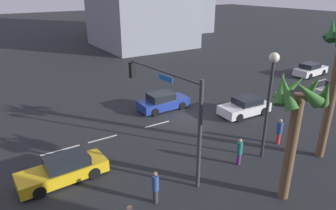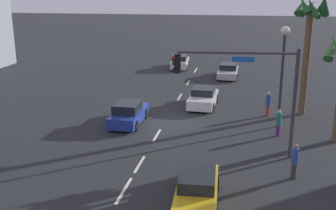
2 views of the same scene
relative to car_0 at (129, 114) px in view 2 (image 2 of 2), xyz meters
name	(u,v)px [view 2 (image 2 of 2)]	position (x,y,z in m)	size (l,w,h in m)	color
ground_plane	(165,122)	(-0.58, 2.29, -0.66)	(220.00, 220.00, 0.00)	#232628
lane_stripe_0	(196,70)	(-18.58, 2.29, -0.66)	(2.56, 0.14, 0.01)	silver
lane_stripe_1	(188,83)	(-12.43, 2.29, -0.66)	(1.92, 0.14, 0.01)	silver
lane_stripe_2	(180,97)	(-7.23, 2.29, -0.66)	(2.07, 0.14, 0.01)	silver
lane_stripe_3	(157,135)	(1.91, 2.29, -0.66)	(2.07, 0.14, 0.01)	silver
lane_stripe_4	(139,164)	(6.19, 2.29, -0.66)	(2.04, 0.14, 0.01)	silver
lane_stripe_5	(124,190)	(9.00, 2.29, -0.66)	(2.45, 0.14, 0.01)	silver
car_0	(129,114)	(0.00, 0.00, 0.00)	(4.21, 1.89, 1.45)	navy
car_1	(197,191)	(9.58, 5.57, -0.05)	(4.62, 1.93, 1.32)	gold
car_2	(203,98)	(-4.99, 4.41, -0.02)	(4.23, 2.10, 1.38)	silver
car_3	(180,62)	(-19.61, 0.40, 0.00)	(4.51, 2.01, 1.44)	silver
car_4	(228,71)	(-15.74, 5.85, -0.05)	(4.64, 2.07, 1.32)	#B7B7BC
traffic_signal	(250,83)	(4.19, 7.60, 3.33)	(0.87, 6.27, 5.75)	#38383D
streetlamp	(283,58)	(-1.08, 9.62, 3.78)	(0.56, 0.56, 6.37)	#2D2D33
pedestrian_0	(268,103)	(-3.26, 9.06, 0.25)	(0.51, 0.51, 1.74)	#BF3833
pedestrian_2	(295,160)	(6.43, 9.76, 0.25)	(0.40, 0.40, 1.72)	#333338
pedestrian_3	(279,122)	(0.71, 9.47, 0.21)	(0.34, 0.34, 1.65)	#59266B
palm_tree_1	(310,29)	(-4.17, 11.51, 5.30)	(2.20, 2.44, 8.40)	brown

